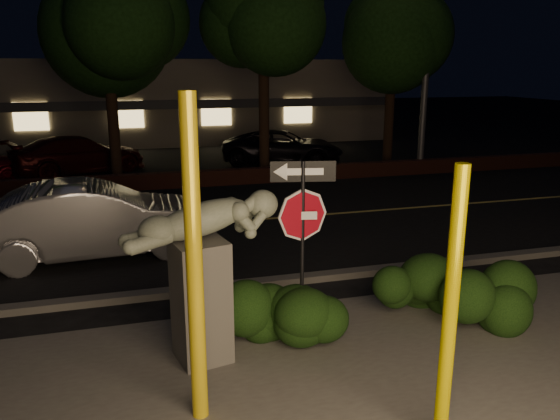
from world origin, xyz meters
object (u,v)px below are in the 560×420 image
object	(u,v)px
signpost	(303,216)
parked_car_darkred	(78,155)
yellow_pole_right	(450,313)
sculpture	(202,262)
yellow_pole_left	(194,266)
parked_car_dark	(283,147)
silver_sedan	(94,220)

from	to	relation	value
signpost	parked_car_darkred	world-z (taller)	signpost
signpost	parked_car_darkred	xyz separation A→B (m)	(-3.82, 13.67, -1.11)
yellow_pole_right	sculpture	size ratio (longest dim) A/B	1.32
yellow_pole_left	parked_car_darkred	bearing A→B (deg)	98.46
yellow_pole_right	parked_car_darkred	xyz separation A→B (m)	(-4.49, 16.11, -0.76)
yellow_pole_right	sculpture	distance (m)	3.05
signpost	sculpture	xyz separation A→B (m)	(-1.35, -0.16, -0.45)
yellow_pole_right	signpost	world-z (taller)	yellow_pole_right
yellow_pole_right	parked_car_dark	distance (m)	16.45
parked_car_dark	silver_sedan	bearing A→B (deg)	164.26
signpost	sculpture	distance (m)	1.43
silver_sedan	parked_car_darkred	distance (m)	9.35
sculpture	parked_car_dark	bearing A→B (deg)	57.94
yellow_pole_right	signpost	size ratio (longest dim) A/B	1.14
sculpture	silver_sedan	distance (m)	4.81
sculpture	signpost	bearing A→B (deg)	-5.60
sculpture	parked_car_darkred	world-z (taller)	sculpture
parked_car_dark	yellow_pole_left	bearing A→B (deg)	-180.00
yellow_pole_left	parked_car_dark	bearing A→B (deg)	70.79
yellow_pole_right	parked_car_darkred	distance (m)	16.74
silver_sedan	parked_car_darkred	world-z (taller)	silver_sedan
yellow_pole_left	signpost	bearing A→B (deg)	40.48
signpost	yellow_pole_right	bearing A→B (deg)	-62.63
signpost	silver_sedan	world-z (taller)	signpost
parked_car_darkred	yellow_pole_left	bearing A→B (deg)	164.54
parked_car_darkred	yellow_pole_right	bearing A→B (deg)	171.65
yellow_pole_right	parked_car_darkred	size ratio (longest dim) A/B	0.62
silver_sedan	parked_car_darkred	xyz separation A→B (m)	(-0.95, 9.30, -0.08)
yellow_pole_left	signpost	xyz separation A→B (m)	(1.58, 1.35, 0.05)
signpost	sculpture	bearing A→B (deg)	-161.42
signpost	silver_sedan	xyz separation A→B (m)	(-2.87, 4.37, -1.03)
silver_sedan	signpost	bearing A→B (deg)	-151.48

